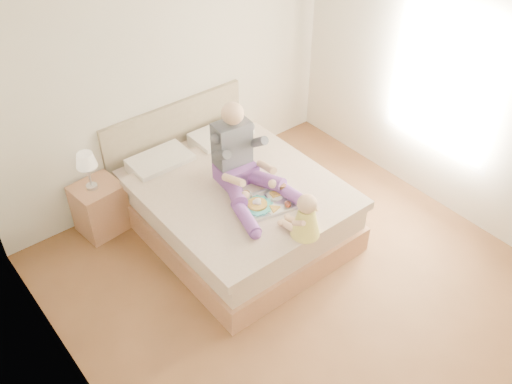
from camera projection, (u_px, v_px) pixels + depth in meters
room at (318, 149)px, 4.40m from camera, size 4.02×4.22×2.71m
bed at (231, 202)px, 5.76m from camera, size 1.70×2.18×1.00m
nightstand at (100, 208)px, 5.76m from camera, size 0.49×0.45×0.55m
lamp at (86, 162)px, 5.37m from camera, size 0.20×0.20×0.41m
adult at (243, 165)px, 5.34m from camera, size 0.73×1.06×0.86m
tray at (267, 202)px, 5.26m from camera, size 0.54×0.46×0.13m
baby at (305, 218)px, 4.87m from camera, size 0.29×0.39×0.43m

